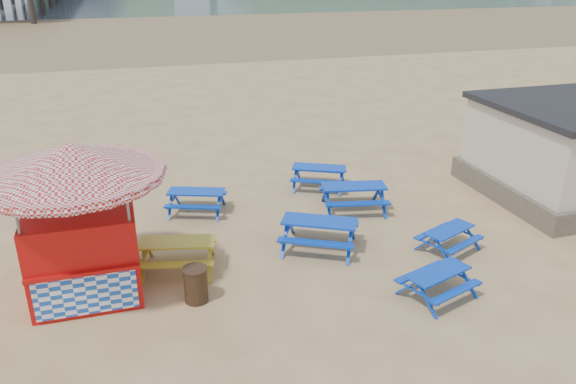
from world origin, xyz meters
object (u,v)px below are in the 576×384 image
object	(u,v)px
picnic_table_yellow	(178,255)
litter_bin	(196,284)
ice_cream_kiosk	(77,201)
picnic_table_blue_b	(319,177)
picnic_table_blue_a	(197,201)

from	to	relation	value
picnic_table_yellow	litter_bin	bearing A→B (deg)	-69.07
litter_bin	picnic_table_yellow	bearing A→B (deg)	98.12
ice_cream_kiosk	picnic_table_blue_b	bearing A→B (deg)	31.76
picnic_table_blue_a	picnic_table_blue_b	distance (m)	4.47
picnic_table_blue_a	litter_bin	xyz separation A→B (m)	(-0.71, -5.00, 0.08)
picnic_table_blue_b	ice_cream_kiosk	world-z (taller)	ice_cream_kiosk
picnic_table_yellow	picnic_table_blue_a	bearing A→B (deg)	87.35
picnic_table_blue_b	picnic_table_yellow	distance (m)	6.82
picnic_table_blue_b	litter_bin	bearing A→B (deg)	-104.85
picnic_table_blue_a	ice_cream_kiosk	world-z (taller)	ice_cream_kiosk
picnic_table_blue_b	litter_bin	world-z (taller)	litter_bin
picnic_table_blue_b	litter_bin	xyz separation A→B (m)	(-5.09, -5.87, 0.06)
picnic_table_blue_a	picnic_table_yellow	xyz separation A→B (m)	(-0.94, -3.39, 0.03)
picnic_table_yellow	ice_cream_kiosk	size ratio (longest dim) A/B	0.53
picnic_table_blue_b	picnic_table_blue_a	bearing A→B (deg)	-142.65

